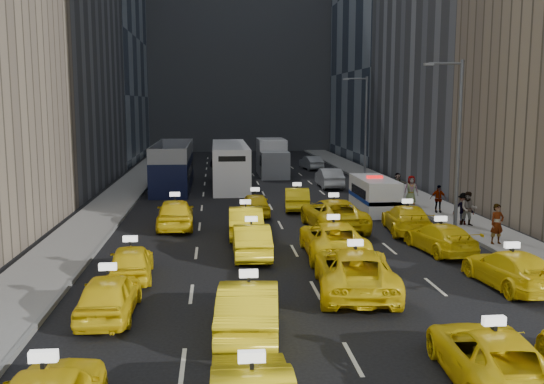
# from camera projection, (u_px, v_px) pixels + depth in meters

# --- Properties ---
(ground) EXTENTS (160.00, 160.00, 0.00)m
(ground) POSITION_uv_depth(u_px,v_px,m) (326.00, 309.00, 20.09)
(ground) COLOR black
(ground) RESTS_ON ground
(sidewalk_west) EXTENTS (3.00, 90.00, 0.15)m
(sidewalk_west) POSITION_uv_depth(u_px,v_px,m) (120.00, 196.00, 43.73)
(sidewalk_west) COLOR gray
(sidewalk_west) RESTS_ON ground
(sidewalk_east) EXTENTS (3.00, 90.00, 0.15)m
(sidewalk_east) POSITION_uv_depth(u_px,v_px,m) (403.00, 192.00, 45.68)
(sidewalk_east) COLOR gray
(sidewalk_east) RESTS_ON ground
(curb_west) EXTENTS (0.15, 90.00, 0.18)m
(curb_west) POSITION_uv_depth(u_px,v_px,m) (140.00, 196.00, 43.86)
(curb_west) COLOR slate
(curb_west) RESTS_ON ground
(curb_east) EXTENTS (0.15, 90.00, 0.18)m
(curb_east) POSITION_uv_depth(u_px,v_px,m) (384.00, 193.00, 45.54)
(curb_east) COLOR slate
(curb_east) RESTS_ON ground
(building_backdrop) EXTENTS (30.00, 12.00, 40.00)m
(building_backdrop) POSITION_uv_depth(u_px,v_px,m) (238.00, 11.00, 88.10)
(building_backdrop) COLOR slate
(building_backdrop) RESTS_ON ground
(streetlight_near) EXTENTS (2.15, 0.22, 9.00)m
(streetlight_near) POSITION_uv_depth(u_px,v_px,m) (457.00, 138.00, 32.05)
(streetlight_near) COLOR #595B60
(streetlight_near) RESTS_ON ground
(streetlight_far) EXTENTS (2.15, 0.22, 9.00)m
(streetlight_far) POSITION_uv_depth(u_px,v_px,m) (365.00, 125.00, 51.75)
(streetlight_far) COLOR #595B60
(streetlight_far) RESTS_ON ground
(taxi_2) EXTENTS (2.61, 5.04, 1.36)m
(taxi_2) POSITION_uv_depth(u_px,v_px,m) (492.00, 356.00, 14.68)
(taxi_2) COLOR yellow
(taxi_2) RESTS_ON ground
(taxi_4) EXTENTS (1.71, 4.21, 1.43)m
(taxi_4) POSITION_uv_depth(u_px,v_px,m) (109.00, 295.00, 19.21)
(taxi_4) COLOR yellow
(taxi_4) RESTS_ON ground
(taxi_5) EXTENTS (2.15, 5.05, 1.62)m
(taxi_5) POSITION_uv_depth(u_px,v_px,m) (249.00, 307.00, 17.80)
(taxi_5) COLOR yellow
(taxi_5) RESTS_ON ground
(taxi_6) EXTENTS (3.33, 6.08, 1.62)m
(taxi_6) POSITION_uv_depth(u_px,v_px,m) (355.00, 271.00, 21.69)
(taxi_6) COLOR yellow
(taxi_6) RESTS_ON ground
(taxi_7) EXTENTS (2.32, 4.92, 1.39)m
(taxi_7) POSITION_uv_depth(u_px,v_px,m) (511.00, 269.00, 22.32)
(taxi_7) COLOR yellow
(taxi_7) RESTS_ON ground
(taxi_8) EXTENTS (1.92, 4.17, 1.38)m
(taxi_8) POSITION_uv_depth(u_px,v_px,m) (131.00, 262.00, 23.35)
(taxi_8) COLOR yellow
(taxi_8) RESTS_ON ground
(taxi_9) EXTENTS (1.59, 4.55, 1.50)m
(taxi_9) POSITION_uv_depth(u_px,v_px,m) (251.00, 240.00, 26.74)
(taxi_9) COLOR yellow
(taxi_9) RESTS_ON ground
(taxi_10) EXTENTS (2.71, 5.63, 1.55)m
(taxi_10) POSITION_uv_depth(u_px,v_px,m) (333.00, 239.00, 26.94)
(taxi_10) COLOR yellow
(taxi_10) RESTS_ON ground
(taxi_11) EXTENTS (2.45, 4.81, 1.34)m
(taxi_11) POSITION_uv_depth(u_px,v_px,m) (440.00, 238.00, 27.63)
(taxi_11) COLOR yellow
(taxi_11) RESTS_ON ground
(taxi_12) EXTENTS (2.12, 4.93, 1.66)m
(taxi_12) POSITION_uv_depth(u_px,v_px,m) (175.00, 213.00, 32.87)
(taxi_12) COLOR yellow
(taxi_12) RESTS_ON ground
(taxi_13) EXTENTS (1.77, 4.83, 1.58)m
(taxi_13) POSITION_uv_depth(u_px,v_px,m) (245.00, 221.00, 30.84)
(taxi_13) COLOR yellow
(taxi_13) RESTS_ON ground
(taxi_14) EXTENTS (3.12, 6.09, 1.64)m
(taxi_14) POSITION_uv_depth(u_px,v_px,m) (333.00, 214.00, 32.73)
(taxi_14) COLOR yellow
(taxi_14) RESTS_ON ground
(taxi_15) EXTENTS (2.62, 5.25, 1.47)m
(taxi_15) POSITION_uv_depth(u_px,v_px,m) (407.00, 219.00, 31.78)
(taxi_15) COLOR yellow
(taxi_15) RESTS_ON ground
(taxi_16) EXTENTS (1.75, 4.11, 1.38)m
(taxi_16) POSITION_uv_depth(u_px,v_px,m) (255.00, 204.00, 36.65)
(taxi_16) COLOR yellow
(taxi_16) RESTS_ON ground
(taxi_17) EXTENTS (1.93, 4.44, 1.42)m
(taxi_17) POSITION_uv_depth(u_px,v_px,m) (297.00, 199.00, 38.70)
(taxi_17) COLOR yellow
(taxi_17) RESTS_ON ground
(nypd_van) EXTENTS (2.08, 5.33, 2.29)m
(nypd_van) POSITION_uv_depth(u_px,v_px,m) (374.00, 196.00, 37.84)
(nypd_van) COLOR silver
(nypd_van) RESTS_ON ground
(double_decker) EXTENTS (3.47, 12.33, 3.55)m
(double_decker) POSITION_uv_depth(u_px,v_px,m) (173.00, 166.00, 48.37)
(double_decker) COLOR black
(double_decker) RESTS_ON ground
(city_bus) EXTENTS (3.29, 13.40, 3.44)m
(city_bus) POSITION_uv_depth(u_px,v_px,m) (230.00, 165.00, 49.77)
(city_bus) COLOR silver
(city_bus) RESTS_ON ground
(box_truck) EXTENTS (2.75, 7.47, 3.38)m
(box_truck) POSITION_uv_depth(u_px,v_px,m) (272.00, 158.00, 56.81)
(box_truck) COLOR silver
(box_truck) RESTS_ON ground
(misc_car_0) EXTENTS (1.70, 4.79, 1.58)m
(misc_car_0) POSITION_uv_depth(u_px,v_px,m) (329.00, 178.00, 48.89)
(misc_car_0) COLOR #B5B8BD
(misc_car_0) RESTS_ON ground
(misc_car_1) EXTENTS (2.79, 5.48, 1.48)m
(misc_car_1) POSITION_uv_depth(u_px,v_px,m) (179.00, 167.00, 57.51)
(misc_car_1) COLOR black
(misc_car_1) RESTS_ON ground
(misc_car_2) EXTENTS (2.56, 5.29, 1.48)m
(misc_car_2) POSITION_uv_depth(u_px,v_px,m) (269.00, 161.00, 63.83)
(misc_car_2) COLOR gray
(misc_car_2) RESTS_ON ground
(misc_car_3) EXTENTS (1.99, 4.11, 1.35)m
(misc_car_3) POSITION_uv_depth(u_px,v_px,m) (219.00, 162.00, 63.49)
(misc_car_3) COLOR black
(misc_car_3) RESTS_ON ground
(misc_car_4) EXTENTS (2.05, 4.41, 1.40)m
(misc_car_4) POSITION_uv_depth(u_px,v_px,m) (311.00, 163.00, 62.22)
(misc_car_4) COLOR #95989C
(misc_car_4) RESTS_ON ground
(pedestrian_0) EXTENTS (0.77, 0.58, 1.92)m
(pedestrian_0) POSITION_uv_depth(u_px,v_px,m) (497.00, 224.00, 28.57)
(pedestrian_0) COLOR gray
(pedestrian_0) RESTS_ON sidewalk_east
(pedestrian_1) EXTENTS (1.02, 0.77, 1.86)m
(pedestrian_1) POSITION_uv_depth(u_px,v_px,m) (469.00, 209.00, 32.85)
(pedestrian_1) COLOR gray
(pedestrian_1) RESTS_ON sidewalk_east
(pedestrian_2) EXTENTS (1.20, 0.68, 1.75)m
(pedestrian_2) POSITION_uv_depth(u_px,v_px,m) (463.00, 209.00, 33.17)
(pedestrian_2) COLOR gray
(pedestrian_2) RESTS_ON sidewalk_east
(pedestrian_3) EXTENTS (1.02, 0.54, 1.67)m
(pedestrian_3) POSITION_uv_depth(u_px,v_px,m) (438.00, 199.00, 36.89)
(pedestrian_3) COLOR gray
(pedestrian_3) RESTS_ON sidewalk_east
(pedestrian_4) EXTENTS (0.97, 0.60, 1.89)m
(pedestrian_4) POSITION_uv_depth(u_px,v_px,m) (411.00, 190.00, 39.85)
(pedestrian_4) COLOR gray
(pedestrian_4) RESTS_ON sidewalk_east
(pedestrian_5) EXTENTS (1.56, 0.91, 1.62)m
(pedestrian_5) POSITION_uv_depth(u_px,v_px,m) (398.00, 184.00, 43.84)
(pedestrian_5) COLOR gray
(pedestrian_5) RESTS_ON sidewalk_east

